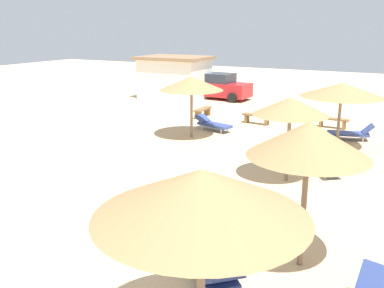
{
  "coord_description": "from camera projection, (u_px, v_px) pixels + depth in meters",
  "views": [
    {
      "loc": [
        6.2,
        -8.66,
        4.83
      ],
      "look_at": [
        0.0,
        3.0,
        1.2
      ],
      "focal_mm": 40.59,
      "sensor_mm": 36.0,
      "label": 1
    }
  ],
  "objects": [
    {
      "name": "beach_cabana",
      "position": [
        175.0,
        77.0,
        29.34
      ],
      "size": [
        4.57,
        3.45,
        2.81
      ],
      "color": "white",
      "rests_on": "ground"
    },
    {
      "name": "parasol_6",
      "position": [
        201.0,
        194.0,
        5.81
      ],
      "size": [
        3.01,
        3.01,
        2.99
      ],
      "color": "#75604C",
      "rests_on": "ground"
    },
    {
      "name": "parasol_2",
      "position": [
        191.0,
        83.0,
        18.75
      ],
      "size": [
        2.77,
        2.77,
        2.69
      ],
      "color": "#75604C",
      "rests_on": "ground"
    },
    {
      "name": "parasol_3",
      "position": [
        308.0,
        140.0,
        8.36
      ],
      "size": [
        2.4,
        2.4,
        3.05
      ],
      "color": "#75604C",
      "rests_on": "ground"
    },
    {
      "name": "lounger_0",
      "position": [
        325.0,
        165.0,
        14.49
      ],
      "size": [
        1.7,
        1.85,
        0.74
      ],
      "color": "#33478C",
      "rests_on": "ground"
    },
    {
      "name": "bench_2",
      "position": [
        203.0,
        111.0,
        23.45
      ],
      "size": [
        0.41,
        1.5,
        0.49
      ],
      "color": "brown",
      "rests_on": "ground"
    },
    {
      "name": "lounger_2",
      "position": [
        213.0,
        124.0,
        20.53
      ],
      "size": [
        2.01,
        1.17,
        0.65
      ],
      "color": "#33478C",
      "rests_on": "ground"
    },
    {
      "name": "parasol_0",
      "position": [
        291.0,
        107.0,
        13.35
      ],
      "size": [
        2.36,
        2.36,
        2.69
      ],
      "color": "#75604C",
      "rests_on": "ground"
    },
    {
      "name": "lounger_6",
      "position": [
        212.0,
        269.0,
        8.32
      ],
      "size": [
        1.77,
        1.82,
        0.68
      ],
      "color": "#33478C",
      "rests_on": "ground"
    },
    {
      "name": "bench_1",
      "position": [
        257.0,
        117.0,
        21.83
      ],
      "size": [
        1.53,
        0.54,
        0.49
      ],
      "color": "brown",
      "rests_on": "ground"
    },
    {
      "name": "ground_plane",
      "position": [
        139.0,
        214.0,
        11.46
      ],
      "size": [
        80.0,
        80.0,
        0.0
      ],
      "primitive_type": "plane",
      "color": "#D1B284"
    },
    {
      "name": "parked_car",
      "position": [
        220.0,
        87.0,
        29.13
      ],
      "size": [
        4.12,
        2.23,
        1.72
      ],
      "color": "#B21E23",
      "rests_on": "ground"
    },
    {
      "name": "parasol_5",
      "position": [
        342.0,
        90.0,
        16.97
      ],
      "size": [
        3.19,
        3.19,
        2.65
      ],
      "color": "#75604C",
      "rests_on": "ground"
    },
    {
      "name": "lounger_5",
      "position": [
        351.0,
        133.0,
        18.78
      ],
      "size": [
        1.98,
        1.12,
        0.75
      ],
      "color": "#33478C",
      "rests_on": "ground"
    },
    {
      "name": "bench_0",
      "position": [
        333.0,
        121.0,
        20.96
      ],
      "size": [
        1.52,
        0.48,
        0.49
      ],
      "color": "brown",
      "rests_on": "ground"
    }
  ]
}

